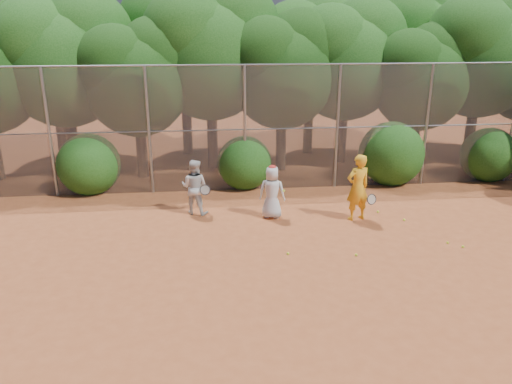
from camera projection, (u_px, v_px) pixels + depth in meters
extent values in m
plane|color=brown|center=(313.00, 275.00, 10.91)|extent=(80.00, 80.00, 0.00)
cylinder|color=gray|center=(49.00, 134.00, 15.23)|extent=(0.09, 0.09, 4.00)
cylinder|color=gray|center=(149.00, 132.00, 15.52)|extent=(0.09, 0.09, 4.00)
cylinder|color=gray|center=(245.00, 130.00, 15.81)|extent=(0.09, 0.09, 4.00)
cylinder|color=gray|center=(337.00, 128.00, 16.10)|extent=(0.09, 0.09, 4.00)
cylinder|color=gray|center=(427.00, 126.00, 16.38)|extent=(0.09, 0.09, 4.00)
cylinder|color=gray|center=(277.00, 64.00, 15.25)|extent=(20.00, 0.05, 0.05)
cylinder|color=gray|center=(276.00, 129.00, 15.90)|extent=(20.00, 0.04, 0.04)
cube|color=slate|center=(276.00, 129.00, 15.90)|extent=(20.00, 0.02, 4.00)
sphere|color=black|center=(6.00, 46.00, 16.50)|extent=(3.05, 3.05, 3.05)
cylinder|color=black|center=(72.00, 139.00, 17.83)|extent=(0.38, 0.38, 2.52)
sphere|color=#184611|center=(64.00, 68.00, 17.02)|extent=(4.03, 4.03, 4.03)
sphere|color=#184611|center=(87.00, 37.00, 17.15)|extent=(3.23, 3.23, 3.23)
sphere|color=#184611|center=(36.00, 44.00, 16.41)|extent=(3.02, 3.02, 3.02)
cylinder|color=black|center=(141.00, 147.00, 17.47)|extent=(0.36, 0.36, 2.17)
sphere|color=black|center=(137.00, 85.00, 16.77)|extent=(3.47, 3.47, 3.47)
sphere|color=black|center=(157.00, 58.00, 16.88)|extent=(2.78, 2.78, 2.78)
sphere|color=black|center=(115.00, 65.00, 16.24)|extent=(2.60, 2.60, 2.60)
cylinder|color=black|center=(212.00, 132.00, 18.57)|extent=(0.39, 0.39, 2.66)
sphere|color=#184611|center=(210.00, 60.00, 17.72)|extent=(4.26, 4.26, 4.26)
sphere|color=#184611|center=(233.00, 29.00, 17.85)|extent=(3.40, 3.40, 3.40)
sphere|color=#184611|center=(188.00, 35.00, 17.07)|extent=(3.19, 3.19, 3.19)
cylinder|color=black|center=(281.00, 139.00, 18.30)|extent=(0.37, 0.37, 2.27)
sphere|color=black|center=(282.00, 78.00, 17.58)|extent=(3.64, 3.64, 3.64)
sphere|color=black|center=(301.00, 50.00, 17.69)|extent=(2.91, 2.91, 2.91)
sphere|color=black|center=(265.00, 57.00, 17.02)|extent=(2.73, 2.73, 2.73)
cylinder|color=black|center=(342.00, 131.00, 19.27)|extent=(0.38, 0.38, 2.45)
sphere|color=#184611|center=(345.00, 67.00, 18.48)|extent=(3.92, 3.92, 3.92)
sphere|color=#184611|center=(365.00, 39.00, 18.61)|extent=(3.14, 3.14, 3.14)
sphere|color=#184611|center=(330.00, 46.00, 17.89)|extent=(2.94, 2.94, 2.94)
cylinder|color=black|center=(414.00, 140.00, 18.62)|extent=(0.36, 0.36, 2.10)
sphere|color=black|center=(420.00, 84.00, 17.95)|extent=(3.36, 3.36, 3.36)
sphere|color=black|center=(436.00, 59.00, 18.06)|extent=(2.69, 2.69, 2.69)
sphere|color=black|center=(409.00, 66.00, 17.44)|extent=(2.52, 2.52, 2.52)
cylinder|color=black|center=(471.00, 129.00, 19.35)|extent=(0.39, 0.39, 2.59)
sphere|color=#184611|center=(480.00, 61.00, 18.52)|extent=(4.14, 4.14, 4.14)
sphere|color=#184611|center=(499.00, 32.00, 18.65)|extent=(3.32, 3.32, 3.32)
sphere|color=#184611|center=(469.00, 39.00, 17.89)|extent=(3.11, 3.11, 3.11)
cylinder|color=black|center=(61.00, 125.00, 19.88)|extent=(0.39, 0.39, 2.62)
sphere|color=#184611|center=(52.00, 59.00, 19.04)|extent=(4.20, 4.20, 4.20)
sphere|color=#184611|center=(74.00, 30.00, 19.17)|extent=(3.36, 3.36, 3.36)
sphere|color=#184611|center=(26.00, 36.00, 18.40)|extent=(3.15, 3.15, 3.15)
cylinder|color=black|center=(187.00, 120.00, 20.52)|extent=(0.40, 0.40, 2.80)
sphere|color=#184611|center=(184.00, 51.00, 19.62)|extent=(4.48, 4.48, 4.48)
sphere|color=#184611|center=(206.00, 21.00, 19.77)|extent=(3.58, 3.58, 3.58)
sphere|color=#184611|center=(161.00, 27.00, 18.94)|extent=(3.36, 3.36, 3.36)
cylinder|color=black|center=(308.00, 123.00, 20.66)|extent=(0.38, 0.38, 2.52)
sphere|color=#184611|center=(310.00, 61.00, 19.86)|extent=(4.03, 4.03, 4.03)
sphere|color=#184611|center=(329.00, 35.00, 19.99)|extent=(3.23, 3.23, 3.23)
sphere|color=#184611|center=(295.00, 41.00, 19.25)|extent=(3.02, 3.02, 3.02)
cylinder|color=black|center=(407.00, 116.00, 21.62)|extent=(0.40, 0.40, 2.73)
sphere|color=#184611|center=(414.00, 52.00, 20.75)|extent=(4.37, 4.37, 4.37)
sphere|color=#184611|center=(432.00, 24.00, 20.89)|extent=(3.49, 3.49, 3.49)
sphere|color=#184611|center=(401.00, 30.00, 20.09)|extent=(3.28, 3.28, 3.28)
sphere|color=#184611|center=(89.00, 162.00, 15.94)|extent=(2.00, 2.00, 2.00)
sphere|color=#184611|center=(244.00, 160.00, 16.45)|extent=(1.80, 1.80, 1.80)
sphere|color=#184611|center=(391.00, 151.00, 16.86)|extent=(2.20, 2.20, 2.20)
sphere|color=#184611|center=(489.00, 152.00, 17.25)|extent=(1.90, 1.90, 1.90)
imported|color=gold|center=(358.00, 187.00, 13.67)|extent=(0.78, 0.61, 1.88)
torus|color=black|center=(372.00, 199.00, 13.61)|extent=(0.32, 0.18, 0.30)
cylinder|color=black|center=(367.00, 199.00, 13.81)|extent=(0.11, 0.28, 0.10)
imported|color=silver|center=(272.00, 192.00, 13.87)|extent=(0.84, 0.66, 1.50)
ellipsoid|color=#B42119|center=(272.00, 167.00, 13.64)|extent=(0.22, 0.22, 0.13)
sphere|color=#C8DE28|center=(284.00, 191.00, 13.68)|extent=(0.07, 0.07, 0.07)
imported|color=silver|center=(194.00, 187.00, 14.16)|extent=(0.94, 0.84, 1.60)
torus|color=black|center=(205.00, 190.00, 13.91)|extent=(0.32, 0.17, 0.29)
cylinder|color=black|center=(206.00, 190.00, 14.13)|extent=(0.08, 0.28, 0.13)
sphere|color=#C8DE28|center=(448.00, 243.00, 12.42)|extent=(0.07, 0.07, 0.07)
sphere|color=#C8DE28|center=(378.00, 212.00, 14.42)|extent=(0.07, 0.07, 0.07)
sphere|color=#C8DE28|center=(356.00, 255.00, 11.77)|extent=(0.07, 0.07, 0.07)
sphere|color=#C8DE28|center=(463.00, 247.00, 12.19)|extent=(0.07, 0.07, 0.07)
sphere|color=#C8DE28|center=(288.00, 254.00, 11.83)|extent=(0.07, 0.07, 0.07)
sphere|color=#C8DE28|center=(404.00, 220.00, 13.84)|extent=(0.07, 0.07, 0.07)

